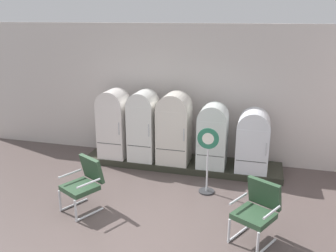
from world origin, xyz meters
name	(u,v)px	position (x,y,z in m)	size (l,w,h in m)	color
ground	(139,242)	(0.00, 0.00, -0.03)	(12.00, 10.00, 0.05)	#504441
back_wall	(188,93)	(0.00, 3.66, 1.64)	(11.76, 0.12, 3.26)	beige
display_plinth	(181,163)	(0.00, 3.02, 0.07)	(4.62, 0.95, 0.14)	#2D2E24
refrigerator_0	(114,121)	(-1.63, 2.91, 1.01)	(0.65, 0.67, 1.63)	white
refrigerator_1	(143,123)	(-0.90, 2.92, 1.02)	(0.61, 0.70, 1.64)	white
refrigerator_2	(174,126)	(-0.15, 2.92, 1.01)	(0.72, 0.69, 1.64)	silver
refrigerator_3	(213,134)	(0.74, 2.88, 0.91)	(0.64, 0.62, 1.44)	silver
refrigerator_4	(253,139)	(1.61, 2.93, 0.85)	(0.69, 0.71, 1.35)	white
armchair_left	(84,182)	(-1.28, 0.67, 0.55)	(0.80, 0.84, 0.98)	silver
armchair_right	(257,209)	(1.78, 0.51, 0.55)	(0.80, 0.84, 0.98)	silver
sign_stand	(207,163)	(0.79, 1.87, 0.64)	(0.42, 0.32, 1.37)	#2D2D30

